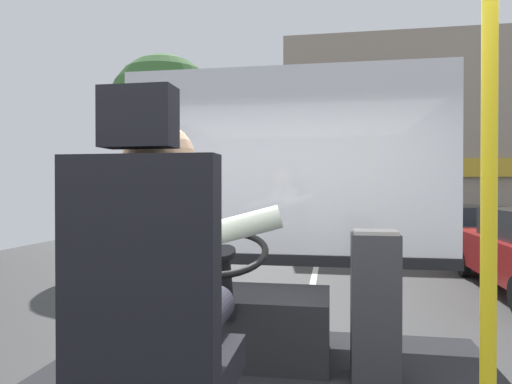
{
  "coord_description": "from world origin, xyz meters",
  "views": [
    {
      "loc": [
        0.36,
        -1.7,
        1.82
      ],
      "look_at": [
        -0.25,
        1.89,
        1.77
      ],
      "focal_mm": 31.62,
      "sensor_mm": 36.0,
      "label": 1
    }
  ],
  "objects_px": {
    "driver_seat": "(153,333)",
    "parked_car_charcoal": "(472,229)",
    "parked_car_white": "(426,214)",
    "handrail_pole": "(489,157)",
    "fare_box": "(375,305)",
    "steering_console": "(239,321)",
    "bus_driver": "(165,267)"
  },
  "relations": [
    {
      "from": "driver_seat",
      "to": "parked_car_charcoal",
      "type": "height_order",
      "value": "driver_seat"
    },
    {
      "from": "parked_car_white",
      "to": "parked_car_charcoal",
      "type": "bearing_deg",
      "value": -88.1
    },
    {
      "from": "handrail_pole",
      "to": "fare_box",
      "type": "bearing_deg",
      "value": 99.86
    },
    {
      "from": "steering_console",
      "to": "fare_box",
      "type": "height_order",
      "value": "fare_box"
    },
    {
      "from": "driver_seat",
      "to": "bus_driver",
      "type": "bearing_deg",
      "value": 90.0
    },
    {
      "from": "parked_car_charcoal",
      "to": "handrail_pole",
      "type": "bearing_deg",
      "value": -105.86
    },
    {
      "from": "steering_console",
      "to": "parked_car_charcoal",
      "type": "bearing_deg",
      "value": 67.37
    },
    {
      "from": "driver_seat",
      "to": "steering_console",
      "type": "relative_size",
      "value": 1.22
    },
    {
      "from": "handrail_pole",
      "to": "fare_box",
      "type": "distance_m",
      "value": 1.39
    },
    {
      "from": "driver_seat",
      "to": "fare_box",
      "type": "relative_size",
      "value": 1.65
    },
    {
      "from": "driver_seat",
      "to": "parked_car_charcoal",
      "type": "relative_size",
      "value": 0.32
    },
    {
      "from": "driver_seat",
      "to": "fare_box",
      "type": "xyz_separation_m",
      "value": [
        0.8,
        1.17,
        -0.18
      ]
    },
    {
      "from": "driver_seat",
      "to": "steering_console",
      "type": "distance_m",
      "value": 1.39
    },
    {
      "from": "bus_driver",
      "to": "handrail_pole",
      "type": "height_order",
      "value": "handrail_pole"
    },
    {
      "from": "parked_car_charcoal",
      "to": "bus_driver",
      "type": "bearing_deg",
      "value": -110.43
    },
    {
      "from": "driver_seat",
      "to": "bus_driver",
      "type": "distance_m",
      "value": 0.22
    },
    {
      "from": "fare_box",
      "to": "parked_car_charcoal",
      "type": "distance_m",
      "value": 11.19
    },
    {
      "from": "driver_seat",
      "to": "steering_console",
      "type": "xyz_separation_m",
      "value": [
        0.0,
        1.35,
        -0.36
      ]
    },
    {
      "from": "parked_car_white",
      "to": "bus_driver",
      "type": "bearing_deg",
      "value": -103.87
    },
    {
      "from": "steering_console",
      "to": "fare_box",
      "type": "xyz_separation_m",
      "value": [
        0.8,
        -0.18,
        0.18
      ]
    },
    {
      "from": "driver_seat",
      "to": "handrail_pole",
      "type": "relative_size",
      "value": 0.59
    },
    {
      "from": "steering_console",
      "to": "driver_seat",
      "type": "bearing_deg",
      "value": -90.0
    },
    {
      "from": "fare_box",
      "to": "handrail_pole",
      "type": "bearing_deg",
      "value": -80.14
    },
    {
      "from": "steering_console",
      "to": "handrail_pole",
      "type": "relative_size",
      "value": 0.48
    },
    {
      "from": "fare_box",
      "to": "parked_car_charcoal",
      "type": "bearing_deg",
      "value": 71.5
    },
    {
      "from": "driver_seat",
      "to": "handrail_pole",
      "type": "distance_m",
      "value": 1.14
    },
    {
      "from": "bus_driver",
      "to": "fare_box",
      "type": "relative_size",
      "value": 0.96
    },
    {
      "from": "driver_seat",
      "to": "parked_car_white",
      "type": "height_order",
      "value": "driver_seat"
    },
    {
      "from": "bus_driver",
      "to": "parked_car_charcoal",
      "type": "xyz_separation_m",
      "value": [
        4.35,
        11.67,
        -0.87
      ]
    },
    {
      "from": "fare_box",
      "to": "steering_console",
      "type": "bearing_deg",
      "value": 167.22
    },
    {
      "from": "steering_console",
      "to": "parked_car_white",
      "type": "height_order",
      "value": "steering_console"
    },
    {
      "from": "bus_driver",
      "to": "handrail_pole",
      "type": "bearing_deg",
      "value": -6.17
    }
  ]
}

